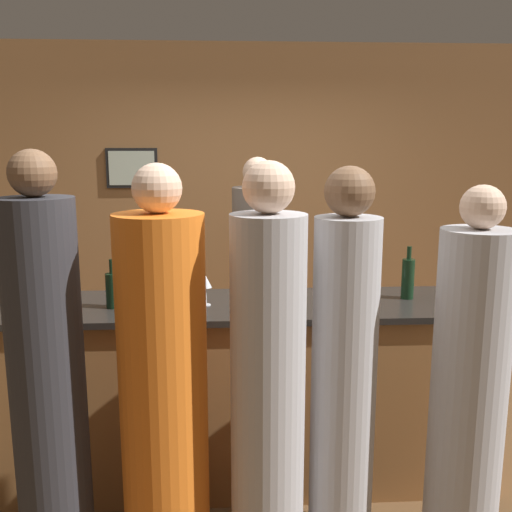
{
  "coord_description": "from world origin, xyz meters",
  "views": [
    {
      "loc": [
        -0.14,
        -3.09,
        1.94
      ],
      "look_at": [
        0.04,
        0.1,
        1.32
      ],
      "focal_mm": 40.0,
      "sensor_mm": 36.0,
      "label": 1
    }
  ],
  "objects_px": {
    "wine_bottle_2": "(156,278)",
    "wine_bottle_1": "(408,278)",
    "guest_4": "(268,395)",
    "guest_2": "(48,391)",
    "bartender": "(258,297)",
    "guest_0": "(344,380)",
    "guest_1": "(468,393)",
    "guest_3": "(164,396)",
    "wine_bottle_0": "(113,290)"
  },
  "relations": [
    {
      "from": "wine_bottle_2",
      "to": "wine_bottle_1",
      "type": "bearing_deg",
      "value": -3.54
    },
    {
      "from": "guest_4",
      "to": "wine_bottle_2",
      "type": "distance_m",
      "value": 1.16
    },
    {
      "from": "guest_2",
      "to": "wine_bottle_1",
      "type": "relative_size",
      "value": 6.3
    },
    {
      "from": "bartender",
      "to": "guest_4",
      "type": "height_order",
      "value": "guest_4"
    },
    {
      "from": "wine_bottle_1",
      "to": "guest_0",
      "type": "bearing_deg",
      "value": -125.79
    },
    {
      "from": "guest_1",
      "to": "guest_3",
      "type": "distance_m",
      "value": 1.38
    },
    {
      "from": "guest_4",
      "to": "guest_1",
      "type": "bearing_deg",
      "value": 6.18
    },
    {
      "from": "bartender",
      "to": "wine_bottle_2",
      "type": "height_order",
      "value": "bartender"
    },
    {
      "from": "guest_2",
      "to": "wine_bottle_2",
      "type": "bearing_deg",
      "value": 68.42
    },
    {
      "from": "wine_bottle_0",
      "to": "guest_3",
      "type": "bearing_deg",
      "value": -64.21
    },
    {
      "from": "guest_2",
      "to": "wine_bottle_1",
      "type": "bearing_deg",
      "value": 24.21
    },
    {
      "from": "bartender",
      "to": "wine_bottle_0",
      "type": "xyz_separation_m",
      "value": [
        -0.84,
        -0.93,
        0.31
      ]
    },
    {
      "from": "guest_2",
      "to": "guest_3",
      "type": "relative_size",
      "value": 1.03
    },
    {
      "from": "guest_1",
      "to": "wine_bottle_1",
      "type": "height_order",
      "value": "guest_1"
    },
    {
      "from": "guest_0",
      "to": "wine_bottle_1",
      "type": "distance_m",
      "value": 0.93
    },
    {
      "from": "guest_2",
      "to": "guest_3",
      "type": "xyz_separation_m",
      "value": [
        0.49,
        0.01,
        -0.04
      ]
    },
    {
      "from": "guest_1",
      "to": "wine_bottle_1",
      "type": "xyz_separation_m",
      "value": [
        -0.06,
        0.76,
        0.37
      ]
    },
    {
      "from": "guest_4",
      "to": "wine_bottle_2",
      "type": "height_order",
      "value": "guest_4"
    },
    {
      "from": "guest_2",
      "to": "wine_bottle_2",
      "type": "relative_size",
      "value": 6.45
    },
    {
      "from": "guest_0",
      "to": "guest_1",
      "type": "xyz_separation_m",
      "value": [
        0.57,
        -0.05,
        -0.06
      ]
    },
    {
      "from": "wine_bottle_2",
      "to": "wine_bottle_0",
      "type": "bearing_deg",
      "value": -137.22
    },
    {
      "from": "guest_0",
      "to": "wine_bottle_1",
      "type": "xyz_separation_m",
      "value": [
        0.51,
        0.71,
        0.31
      ]
    },
    {
      "from": "bartender",
      "to": "guest_1",
      "type": "relative_size",
      "value": 1.05
    },
    {
      "from": "wine_bottle_0",
      "to": "wine_bottle_1",
      "type": "height_order",
      "value": "wine_bottle_1"
    },
    {
      "from": "guest_2",
      "to": "wine_bottle_0",
      "type": "height_order",
      "value": "guest_2"
    },
    {
      "from": "bartender",
      "to": "wine_bottle_1",
      "type": "height_order",
      "value": "bartender"
    },
    {
      "from": "bartender",
      "to": "guest_0",
      "type": "height_order",
      "value": "bartender"
    },
    {
      "from": "bartender",
      "to": "guest_0",
      "type": "xyz_separation_m",
      "value": [
        0.31,
        -1.53,
        0.02
      ]
    },
    {
      "from": "wine_bottle_2",
      "to": "guest_1",
      "type": "bearing_deg",
      "value": -29.44
    },
    {
      "from": "guest_1",
      "to": "wine_bottle_0",
      "type": "distance_m",
      "value": 1.88
    },
    {
      "from": "guest_1",
      "to": "guest_4",
      "type": "height_order",
      "value": "guest_4"
    },
    {
      "from": "guest_1",
      "to": "guest_3",
      "type": "relative_size",
      "value": 0.95
    },
    {
      "from": "wine_bottle_2",
      "to": "bartender",
      "type": "bearing_deg",
      "value": 49.18
    },
    {
      "from": "guest_1",
      "to": "guest_4",
      "type": "relative_size",
      "value": 0.94
    },
    {
      "from": "guest_2",
      "to": "guest_3",
      "type": "height_order",
      "value": "guest_2"
    },
    {
      "from": "guest_1",
      "to": "wine_bottle_1",
      "type": "distance_m",
      "value": 0.85
    },
    {
      "from": "wine_bottle_1",
      "to": "wine_bottle_2",
      "type": "distance_m",
      "value": 1.46
    },
    {
      "from": "guest_4",
      "to": "wine_bottle_1",
      "type": "xyz_separation_m",
      "value": [
        0.87,
        0.86,
        0.31
      ]
    },
    {
      "from": "wine_bottle_0",
      "to": "guest_1",
      "type": "bearing_deg",
      "value": -20.99
    },
    {
      "from": "guest_1",
      "to": "wine_bottle_1",
      "type": "bearing_deg",
      "value": 94.24
    },
    {
      "from": "guest_1",
      "to": "guest_4",
      "type": "xyz_separation_m",
      "value": [
        -0.93,
        -0.1,
        0.06
      ]
    },
    {
      "from": "guest_3",
      "to": "bartender",
      "type": "bearing_deg",
      "value": 72.91
    },
    {
      "from": "bartender",
      "to": "guest_1",
      "type": "height_order",
      "value": "bartender"
    },
    {
      "from": "bartender",
      "to": "wine_bottle_2",
      "type": "bearing_deg",
      "value": 49.18
    },
    {
      "from": "guest_4",
      "to": "wine_bottle_0",
      "type": "distance_m",
      "value": 1.13
    },
    {
      "from": "guest_1",
      "to": "guest_4",
      "type": "distance_m",
      "value": 0.94
    },
    {
      "from": "guest_4",
      "to": "wine_bottle_1",
      "type": "distance_m",
      "value": 1.27
    },
    {
      "from": "guest_2",
      "to": "wine_bottle_1",
      "type": "xyz_separation_m",
      "value": [
        1.81,
        0.82,
        0.29
      ]
    },
    {
      "from": "wine_bottle_1",
      "to": "guest_3",
      "type": "bearing_deg",
      "value": -148.6
    },
    {
      "from": "guest_0",
      "to": "guest_3",
      "type": "xyz_separation_m",
      "value": [
        -0.81,
        -0.1,
        -0.02
      ]
    }
  ]
}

